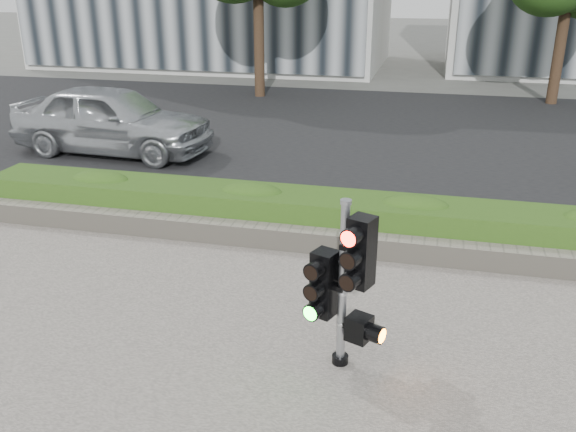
% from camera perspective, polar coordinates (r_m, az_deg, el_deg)
% --- Properties ---
extents(ground, '(120.00, 120.00, 0.00)m').
position_cam_1_polar(ground, '(7.98, -0.31, -8.97)').
color(ground, '#51514C').
rests_on(ground, ground).
extents(road, '(60.00, 13.00, 0.02)m').
position_cam_1_polar(road, '(17.24, 7.75, 7.79)').
color(road, black).
rests_on(road, ground).
extents(curb, '(60.00, 0.25, 0.12)m').
position_cam_1_polar(curb, '(10.74, 3.72, -0.34)').
color(curb, gray).
rests_on(curb, ground).
extents(stone_wall, '(12.00, 0.32, 0.34)m').
position_cam_1_polar(stone_wall, '(9.55, 2.42, -2.28)').
color(stone_wall, gray).
rests_on(stone_wall, sidewalk).
extents(hedge, '(12.00, 1.00, 0.68)m').
position_cam_1_polar(hedge, '(10.07, 3.16, 0.05)').
color(hedge, '#588729').
rests_on(hedge, sidewalk).
extents(traffic_signal, '(0.72, 0.60, 1.94)m').
position_cam_1_polar(traffic_signal, '(6.48, 5.52, -5.67)').
color(traffic_signal, black).
rests_on(traffic_signal, sidewalk).
extents(car_silver, '(4.95, 2.23, 1.65)m').
position_cam_1_polar(car_silver, '(15.39, -16.15, 8.67)').
color(car_silver, '#B1B5B9').
rests_on(car_silver, road).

